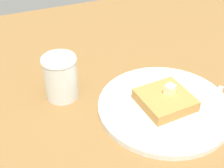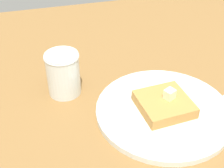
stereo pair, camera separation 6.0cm
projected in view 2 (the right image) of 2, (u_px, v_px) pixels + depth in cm
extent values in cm
cube|color=brown|center=(151.00, 140.00, 56.15)|extent=(123.65, 123.65, 2.41)
cylinder|color=silver|center=(163.00, 111.00, 59.77)|extent=(25.85, 25.85, 1.21)
torus|color=#363937|center=(163.00, 110.00, 59.65)|extent=(25.85, 25.85, 0.80)
cube|color=#BA813E|center=(164.00, 104.00, 58.76)|extent=(10.15, 10.10, 2.19)
cube|color=#F5F1C2|center=(170.00, 94.00, 57.93)|extent=(2.44, 2.35, 1.88)
cube|color=silver|center=(216.00, 108.00, 59.15)|extent=(8.56, 6.70, 0.36)
cube|color=silver|center=(202.00, 127.00, 55.12)|extent=(3.56, 3.44, 0.36)
cube|color=silver|center=(199.00, 139.00, 52.82)|extent=(2.76, 2.17, 0.36)
cube|color=silver|center=(196.00, 138.00, 53.09)|extent=(2.76, 2.17, 0.36)
cube|color=silver|center=(193.00, 136.00, 53.36)|extent=(2.76, 2.17, 0.36)
cube|color=silver|center=(190.00, 135.00, 53.63)|extent=(2.76, 2.17, 0.36)
cylinder|color=#391C0A|center=(64.00, 78.00, 63.51)|extent=(6.18, 6.18, 6.82)
cylinder|color=silver|center=(63.00, 74.00, 62.82)|extent=(6.71, 6.71, 9.10)
torus|color=silver|center=(61.00, 56.00, 60.36)|extent=(6.95, 6.95, 0.50)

